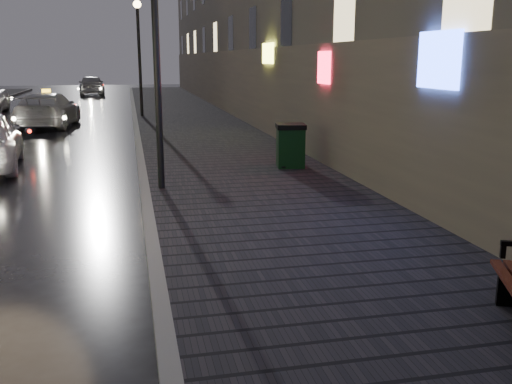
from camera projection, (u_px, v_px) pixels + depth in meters
ground at (18, 332)px, 6.02m from camera, size 120.00×120.00×0.00m
sidewalk at (187, 118)px, 26.78m from camera, size 4.60×58.00×0.15m
curb at (135, 120)px, 26.28m from camera, size 0.20×58.00×0.15m
lamp_near at (155, 24)px, 11.31m from camera, size 0.36×0.36×5.28m
lamp_far at (139, 44)px, 26.52m from camera, size 0.36×0.36×5.28m
trash_bin at (290, 145)px, 14.31m from camera, size 0.81×0.81×1.09m
taxi_mid at (48, 110)px, 23.95m from camera, size 2.48×5.15×1.45m
car_far at (91, 85)px, 44.95m from camera, size 2.29×4.76×1.57m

